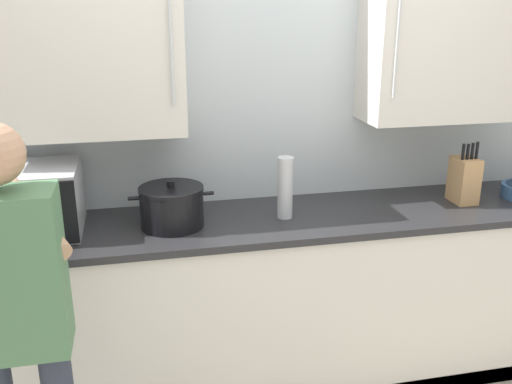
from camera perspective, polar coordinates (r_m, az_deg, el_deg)
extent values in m
cube|color=#B2BCC1|center=(2.98, 1.21, 7.59)|extent=(4.26, 0.10, 2.75)
cube|color=beige|center=(2.65, -16.60, 13.41)|extent=(0.82, 0.32, 0.74)
cylinder|color=#B7BABF|center=(2.47, -8.55, 13.65)|extent=(0.01, 0.01, 0.44)
cube|color=beige|center=(3.06, 18.63, 13.81)|extent=(0.82, 0.32, 0.74)
cylinder|color=#B7BABF|center=(2.74, 14.04, 13.77)|extent=(0.01, 0.01, 0.44)
cube|color=beige|center=(2.99, 2.66, -11.25)|extent=(3.44, 0.57, 0.91)
cube|color=#232326|center=(2.78, 2.80, -2.75)|extent=(3.48, 0.61, 0.03)
cube|color=#B7BABF|center=(2.73, -23.41, -0.90)|extent=(0.58, 0.39, 0.31)
cube|color=black|center=(2.51, -19.50, -2.06)|extent=(0.16, 0.01, 0.28)
cube|color=tan|center=(3.12, 20.29, 1.14)|extent=(0.11, 0.15, 0.24)
cylinder|color=black|center=(3.04, 20.23, 3.84)|extent=(0.02, 0.02, 0.08)
cylinder|color=black|center=(3.06, 20.64, 3.83)|extent=(0.02, 0.02, 0.08)
cylinder|color=black|center=(3.07, 21.05, 3.89)|extent=(0.02, 0.02, 0.08)
cylinder|color=black|center=(3.09, 21.45, 3.94)|extent=(0.02, 0.02, 0.09)
cylinder|color=#B7BABF|center=(2.71, 3.01, 0.14)|extent=(0.07, 0.07, 0.27)
cylinder|color=#B7BABF|center=(2.67, 3.06, 3.22)|extent=(0.08, 0.08, 0.03)
cylinder|color=black|center=(2.65, -8.50, -1.64)|extent=(0.29, 0.29, 0.18)
cylinder|color=black|center=(2.61, -8.60, 0.33)|extent=(0.30, 0.30, 0.02)
cylinder|color=black|center=(2.61, -8.62, 0.81)|extent=(0.04, 0.04, 0.03)
cylinder|color=black|center=(2.62, -12.31, -0.64)|extent=(0.05, 0.02, 0.02)
cylinder|color=black|center=(2.64, -4.84, -0.13)|extent=(0.05, 0.02, 0.02)
cube|color=#47704C|center=(2.02, -23.63, -7.66)|extent=(0.34, 0.20, 0.57)
cylinder|color=tan|center=(2.15, -21.94, -1.74)|extent=(0.32, 0.48, 0.23)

